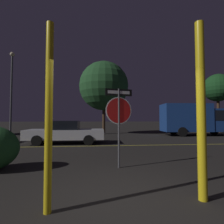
{
  "coord_description": "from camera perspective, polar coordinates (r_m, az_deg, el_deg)",
  "views": [
    {
      "loc": [
        -0.51,
        -3.15,
        1.51
      ],
      "look_at": [
        0.22,
        4.24,
        1.83
      ],
      "focal_mm": 28.0,
      "sensor_mm": 36.0,
      "label": 1
    }
  ],
  "objects": [
    {
      "name": "yellow_pole_left",
      "position": [
        3.06,
        -19.94,
        -1.09
      ],
      "size": [
        0.12,
        0.12,
        3.15
      ],
      "primitive_type": "cylinder",
      "color": "yellow",
      "rests_on": "ground_plane"
    },
    {
      "name": "stop_sign",
      "position": [
        5.53,
        2.24,
        0.24
      ],
      "size": [
        0.88,
        0.21,
        2.49
      ],
      "rotation": [
        0.0,
        0.0,
        0.21
      ],
      "color": "#4C4C51",
      "rests_on": "ground_plane"
    },
    {
      "name": "delivery_truck",
      "position": [
        18.54,
        26.7,
        -1.88
      ],
      "size": [
        7.05,
        2.73,
        2.97
      ],
      "rotation": [
        0.0,
        0.0,
        -1.65
      ],
      "color": "navy",
      "rests_on": "ground_plane"
    },
    {
      "name": "street_lamp",
      "position": [
        17.77,
        -29.99,
        7.34
      ],
      "size": [
        0.39,
        0.39,
        7.46
      ],
      "color": "#4C4C51",
      "rests_on": "ground_plane"
    },
    {
      "name": "tree_0",
      "position": [
        18.88,
        -2.68,
        8.44
      ],
      "size": [
        5.22,
        5.22,
        7.71
      ],
      "color": "#422D1E",
      "rests_on": "ground_plane"
    },
    {
      "name": "passing_car_2",
      "position": [
        11.49,
        -15.01,
        -6.37
      ],
      "size": [
        4.87,
        2.01,
        1.43
      ],
      "rotation": [
        0.0,
        0.0,
        -1.58
      ],
      "color": "silver",
      "rests_on": "ground_plane"
    },
    {
      "name": "tree_1",
      "position": [
        24.15,
        31.25,
        6.7
      ],
      "size": [
        3.23,
        3.23,
        6.87
      ],
      "color": "#422D1E",
      "rests_on": "ground_plane"
    },
    {
      "name": "road_center_stripe",
      "position": [
        10.2,
        -2.74,
        -10.96
      ],
      "size": [
        43.35,
        0.12,
        0.01
      ],
      "primitive_type": "cube",
      "color": "gold",
      "rests_on": "ground_plane"
    },
    {
      "name": "yellow_pole_right",
      "position": [
        3.73,
        27.08,
        0.8
      ],
      "size": [
        0.17,
        0.17,
        3.41
      ],
      "primitive_type": "cylinder",
      "color": "yellow",
      "rests_on": "ground_plane"
    },
    {
      "name": "ground_plane",
      "position": [
        3.53,
        3.66,
        -27.73
      ],
      "size": [
        260.0,
        260.0,
        0.0
      ],
      "primitive_type": "plane",
      "color": "black"
    }
  ]
}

